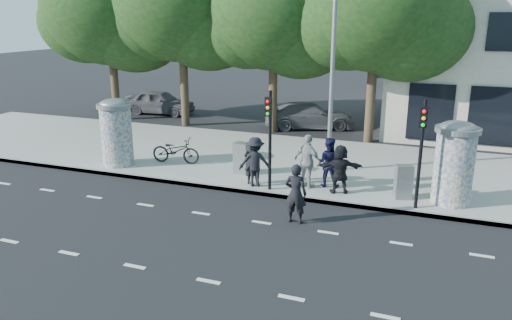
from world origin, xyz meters
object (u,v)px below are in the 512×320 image
at_px(traffic_pole_near, 270,131).
at_px(traffic_pole_far, 421,143).
at_px(street_lamp, 333,47).
at_px(car_right, 310,116).
at_px(cabinet_right, 403,182).
at_px(car_left, 160,102).
at_px(ad_column_right, 454,161).
at_px(ad_column_left, 116,131).
at_px(man_road, 296,194).
at_px(ped_d, 255,162).
at_px(ped_e, 308,161).
at_px(ped_c, 328,162).
at_px(bicycle, 176,151).
at_px(ped_b, 252,162).
at_px(ped_f, 340,169).
at_px(cabinet_left, 242,158).

height_order(traffic_pole_near, traffic_pole_far, same).
height_order(street_lamp, car_right, street_lamp).
bearing_deg(cabinet_right, car_left, 126.55).
xyz_separation_m(ad_column_right, car_right, (-7.12, 9.49, -0.85)).
height_order(ad_column_left, car_left, ad_column_left).
relative_size(street_lamp, man_road, 4.43).
distance_m(ad_column_left, ped_d, 6.04).
bearing_deg(ped_e, cabinet_right, -155.26).
xyz_separation_m(ped_c, ped_e, (-0.63, -0.36, 0.07)).
bearing_deg(bicycle, ped_b, -115.29).
relative_size(traffic_pole_near, cabinet_right, 3.03).
height_order(traffic_pole_near, car_left, traffic_pole_near).
xyz_separation_m(ped_b, ped_e, (1.92, 0.30, 0.16)).
xyz_separation_m(ped_e, car_left, (-12.05, 10.32, -0.36)).
xyz_separation_m(traffic_pole_near, traffic_pole_far, (4.80, 0.00, 0.00)).
bearing_deg(ped_f, man_road, 55.67).
xyz_separation_m(traffic_pole_near, ped_f, (2.30, 0.57, -1.25)).
distance_m(traffic_pole_near, ped_b, 1.57).
bearing_deg(ped_c, cabinet_left, -8.92).
bearing_deg(cabinet_left, ad_column_right, 4.44).
bearing_deg(ad_column_right, car_left, 148.77).
xyz_separation_m(ped_c, ped_f, (0.51, -0.51, -0.04)).
xyz_separation_m(ped_b, car_left, (-10.13, 10.62, -0.21)).
bearing_deg(ped_e, ad_column_left, 23.97).
xyz_separation_m(traffic_pole_near, bicycle, (-4.56, 1.69, -1.56)).
distance_m(ped_d, ped_f, 2.92).
xyz_separation_m(ad_column_right, cabinet_right, (-1.46, -0.14, -0.83)).
distance_m(ped_f, bicycle, 6.95).
distance_m(traffic_pole_far, ped_f, 2.86).
height_order(ped_d, ped_f, ped_d).
bearing_deg(ped_f, bicycle, -26.85).
relative_size(traffic_pole_far, ped_e, 1.81).
xyz_separation_m(ad_column_right, cabinet_left, (-7.37, 0.48, -0.80)).
relative_size(street_lamp, cabinet_right, 7.14).
distance_m(ped_e, ped_f, 1.16).
bearing_deg(traffic_pole_far, ped_d, 177.48).
distance_m(bicycle, cabinet_left, 3.01).
xyz_separation_m(street_lamp, bicycle, (-5.96, -1.15, -4.13)).
xyz_separation_m(cabinet_right, car_right, (-5.66, 9.63, -0.02)).
relative_size(ad_column_right, ped_c, 1.53).
relative_size(ped_d, car_right, 0.37).
xyz_separation_m(ad_column_right, ped_d, (-6.40, -0.67, -0.52)).
xyz_separation_m(ped_e, bicycle, (-5.71, 0.98, -0.42)).
xyz_separation_m(ped_f, cabinet_left, (-3.87, 0.82, -0.24)).
height_order(man_road, car_right, man_road).
bearing_deg(ped_d, traffic_pole_near, 141.61).
bearing_deg(ad_column_right, ped_b, -175.70).
xyz_separation_m(traffic_pole_far, man_road, (-3.28, -2.01, -1.33)).
distance_m(ad_column_left, man_road, 8.58).
height_order(ped_e, bicycle, ped_e).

